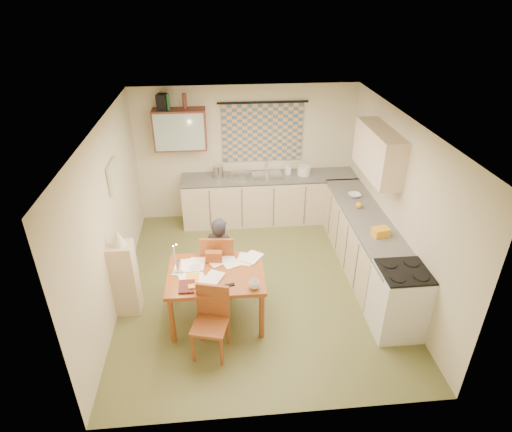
{
  "coord_description": "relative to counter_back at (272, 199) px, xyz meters",
  "views": [
    {
      "loc": [
        -0.52,
        -5.18,
        4.07
      ],
      "look_at": [
        -0.01,
        0.2,
        1.07
      ],
      "focal_mm": 30.0,
      "sensor_mm": 36.0,
      "label": 1
    }
  ],
  "objects": [
    {
      "name": "speaker",
      "position": [
        -1.86,
        0.13,
        1.83
      ],
      "size": [
        0.19,
        0.22,
        0.26
      ],
      "primitive_type": "cube",
      "rotation": [
        0.0,
        0.0,
        -0.14
      ],
      "color": "black",
      "rests_on": "wall_cabinet"
    },
    {
      "name": "wall_cabinet",
      "position": [
        -1.6,
        0.13,
        1.35
      ],
      "size": [
        0.9,
        0.34,
        0.7
      ],
      "primitive_type": "cube",
      "color": "#58261D",
      "rests_on": "wall_back"
    },
    {
      "name": "dish_rack",
      "position": [
        -0.6,
        0.0,
        0.5
      ],
      "size": [
        0.42,
        0.38,
        0.06
      ],
      "primitive_type": "cube",
      "rotation": [
        0.0,
        0.0,
        -0.27
      ],
      "color": "silver",
      "rests_on": "counter_back"
    },
    {
      "name": "chair_far",
      "position": [
        -1.02,
        -2.06,
        -0.14
      ],
      "size": [
        0.51,
        0.51,
        1.02
      ],
      "rotation": [
        0.0,
        0.0,
        3.03
      ],
      "color": "brown",
      "rests_on": "floor"
    },
    {
      "name": "counter_back",
      "position": [
        0.0,
        0.0,
        0.0
      ],
      "size": [
        3.3,
        0.62,
        0.92
      ],
      "color": "#D0B18E",
      "rests_on": "floor"
    },
    {
      "name": "letter_rack",
      "position": [
        -1.08,
        -2.38,
        0.38
      ],
      "size": [
        0.23,
        0.12,
        0.16
      ],
      "primitive_type": "cube",
      "rotation": [
        0.0,
        0.0,
        -0.12
      ],
      "color": "brown",
      "rests_on": "dining_table"
    },
    {
      "name": "wall_cabinet_glass",
      "position": [
        -1.6,
        -0.04,
        1.35
      ],
      "size": [
        0.84,
        0.02,
        0.64
      ],
      "primitive_type": "cube",
      "color": "#99B2A5",
      "rests_on": "wall_back"
    },
    {
      "name": "curtain_rod",
      "position": [
        -0.15,
        0.25,
        1.75
      ],
      "size": [
        1.6,
        0.04,
        0.04
      ],
      "primitive_type": "cylinder",
      "rotation": [
        0.0,
        1.57,
        0.0
      ],
      "color": "black",
      "rests_on": "wall_back"
    },
    {
      "name": "wall_right",
      "position": [
        1.56,
        -1.95,
        0.8
      ],
      "size": [
        0.02,
        4.5,
        2.5
      ],
      "primitive_type": "cube",
      "color": "beige",
      "rests_on": "floor"
    },
    {
      "name": "wall_front",
      "position": [
        -0.45,
        -4.21,
        0.8
      ],
      "size": [
        4.0,
        0.02,
        2.5
      ],
      "primitive_type": "cube",
      "color": "beige",
      "rests_on": "floor"
    },
    {
      "name": "dining_table",
      "position": [
        -1.07,
        -2.63,
        -0.07
      ],
      "size": [
        1.26,
        0.97,
        0.75
      ],
      "rotation": [
        0.0,
        0.0,
        -0.02
      ],
      "color": "brown",
      "rests_on": "floor"
    },
    {
      "name": "upper_cabinet_right",
      "position": [
        1.38,
        -1.4,
        1.4
      ],
      "size": [
        0.34,
        1.3,
        0.7
      ],
      "primitive_type": "cube",
      "color": "#D0B18E",
      "rests_on": "wall_right"
    },
    {
      "name": "soap_bottle",
      "position": [
        0.29,
        0.05,
        0.57
      ],
      "size": [
        0.12,
        0.12,
        0.21
      ],
      "primitive_type": "imported",
      "rotation": [
        0.0,
        0.0,
        0.11
      ],
      "color": "white",
      "rests_on": "counter_back"
    },
    {
      "name": "orange_box",
      "position": [
        -1.35,
        -2.93,
        0.32
      ],
      "size": [
        0.13,
        0.1,
        0.04
      ],
      "primitive_type": "cube",
      "rotation": [
        0.0,
        0.0,
        0.16
      ],
      "color": "orange",
      "rests_on": "dining_table"
    },
    {
      "name": "book",
      "position": [
        -1.45,
        -2.74,
        0.31
      ],
      "size": [
        0.2,
        0.25,
        0.02
      ],
      "primitive_type": "imported",
      "rotation": [
        0.0,
        0.0,
        -0.05
      ],
      "color": "orange",
      "rests_on": "dining_table"
    },
    {
      "name": "wall_left",
      "position": [
        -2.46,
        -1.95,
        0.8
      ],
      "size": [
        0.02,
        4.5,
        2.5
      ],
      "primitive_type": "cube",
      "color": "beige",
      "rests_on": "floor"
    },
    {
      "name": "counter_right",
      "position": [
        1.25,
        -1.73,
        -0.0
      ],
      "size": [
        0.62,
        2.95,
        0.92
      ],
      "color": "#D0B18E",
      "rests_on": "floor"
    },
    {
      "name": "print_canvas",
      "position": [
        -2.4,
        -1.55,
        1.25
      ],
      "size": [
        0.01,
        0.42,
        0.32
      ],
      "primitive_type": "cube",
      "color": "#E7ECCC",
      "rests_on": "wall_left"
    },
    {
      "name": "framed_print",
      "position": [
        -2.42,
        -1.55,
        1.25
      ],
      "size": [
        0.04,
        0.5,
        0.4
      ],
      "primitive_type": "cube",
      "color": "beige",
      "rests_on": "wall_left"
    },
    {
      "name": "ceiling",
      "position": [
        -0.45,
        -1.95,
        2.06
      ],
      "size": [
        4.0,
        4.5,
        0.02
      ],
      "primitive_type": "cube",
      "color": "white",
      "rests_on": "floor"
    },
    {
      "name": "fruit_orange",
      "position": [
        1.2,
        -1.38,
        0.52
      ],
      "size": [
        0.1,
        0.1,
        0.1
      ],
      "primitive_type": "sphere",
      "color": "orange",
      "rests_on": "counter_right"
    },
    {
      "name": "sink",
      "position": [
        -0.08,
        0.0,
        0.43
      ],
      "size": [
        0.6,
        0.51,
        0.1
      ],
      "primitive_type": "cube",
      "rotation": [
        0.0,
        0.0,
        0.11
      ],
      "color": "silver",
      "rests_on": "counter_back"
    },
    {
      "name": "lampshade",
      "position": [
        -2.29,
        -2.36,
        0.74
      ],
      "size": [
        0.2,
        0.2,
        0.22
      ],
      "primitive_type": "cone",
      "color": "beige",
      "rests_on": "shelf_stand"
    },
    {
      "name": "bowl",
      "position": [
        1.25,
        -0.97,
        0.49
      ],
      "size": [
        0.23,
        0.23,
        0.05
      ],
      "primitive_type": "imported",
      "rotation": [
        0.0,
        0.0,
        0.07
      ],
      "color": "white",
      "rests_on": "counter_right"
    },
    {
      "name": "tap",
      "position": [
        -0.08,
        0.18,
        0.61
      ],
      "size": [
        0.04,
        0.04,
        0.28
      ],
      "primitive_type": "cylinder",
      "rotation": [
        0.0,
        0.0,
        0.2
      ],
      "color": "silver",
      "rests_on": "counter_back"
    },
    {
      "name": "mixing_bowl",
      "position": [
        0.59,
        -0.0,
        0.55
      ],
      "size": [
        0.32,
        0.32,
        0.16
      ],
      "primitive_type": "cylinder",
      "rotation": [
        0.0,
        0.0,
        -0.42
      ],
      "color": "white",
      "rests_on": "counter_back"
    },
    {
      "name": "person",
      "position": [
        -1.0,
        -2.08,
        0.17
      ],
      "size": [
        0.63,
        0.56,
        1.24
      ],
      "primitive_type": "imported",
      "rotation": [
        0.0,
        0.0,
        2.82
      ],
      "color": "black",
      "rests_on": "floor"
    },
    {
      "name": "mug",
      "position": [
        -0.6,
        -2.99,
        0.35
      ],
      "size": [
        0.15,
        0.15,
        0.1
      ],
      "primitive_type": "imported",
      "rotation": [
        0.0,
        0.0,
        0.09
      ],
      "color": "white",
      "rests_on": "dining_table"
    },
    {
      "name": "magazine",
      "position": [
        -1.52,
        -2.9,
        0.31
      ],
      "size": [
        0.2,
        0.26,
        0.02
      ],
      "primitive_type": "imported",
      "rotation": [
        0.0,
        0.0,
        -0.01
      ],
      "color": "maroon",
      "rests_on": "dining_table"
    },
    {
      "name": "floor",
      "position": [
        -0.45,
        -1.95,
        -0.46
      ],
      "size": [
        4.0,
        4.5,
        0.02
      ],
      "primitive_type": "cube",
      "color": "brown",
      "rests_on": "ground"
    },
    {
      "name": "chair_near",
      "position": [
        -1.15,
        -3.24,
        -0.17
      ],
      "size": [
        0.5,
        0.5,
        0.9
      ],
      "rotation": [
        0.0,
        0.0,
        -0.26
      ],
      "color": "brown",
      "rests_on": "floor"
    },
    {
      "name": "shelf_stand",
      "position": [
        -2.29,
        -2.36,
        0.09
      ],
      "size": [
        0.32,
        0.3,
        1.08
      ],
      "primitive_type": "cube",
      "color": "#D0B18E",
      "rests_on": "floor"
    },
    {
      "name": "stove",
      "position": [
        1.25,
        -3.08,
        0.02
      ],
      "size": [
        0.61,
        0.61,
        0.95
      ],
      "color": "white",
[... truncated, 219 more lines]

